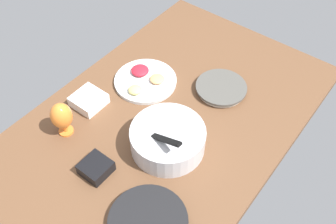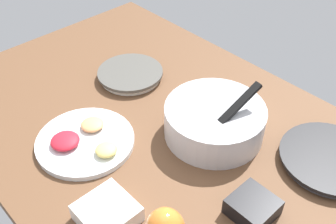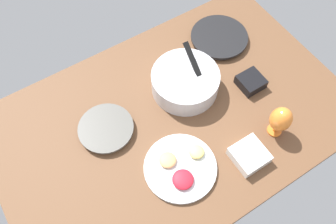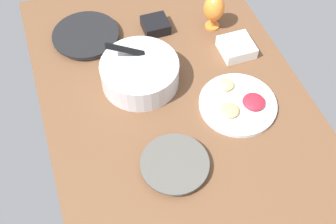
% 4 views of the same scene
% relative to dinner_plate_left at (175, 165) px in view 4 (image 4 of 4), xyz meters
% --- Properties ---
extents(ground_plane, '(1.60, 1.04, 0.04)m').
position_rel_dinner_plate_left_xyz_m(ground_plane, '(0.29, -0.10, -0.04)').
color(ground_plane, brown).
extents(dinner_plate_left, '(0.25, 0.25, 0.03)m').
position_rel_dinner_plate_left_xyz_m(dinner_plate_left, '(0.00, 0.00, 0.00)').
color(dinner_plate_left, silver).
rests_on(dinner_plate_left, ground_plane).
extents(dinner_plate_right, '(0.30, 0.30, 0.03)m').
position_rel_dinner_plate_left_xyz_m(dinner_plate_right, '(0.74, 0.16, -0.00)').
color(dinner_plate_right, '#4C4C51').
rests_on(dinner_plate_right, ground_plane).
extents(mixing_bowl, '(0.32, 0.32, 0.19)m').
position_rel_dinner_plate_left_xyz_m(mixing_bowl, '(0.42, 0.00, 0.04)').
color(mixing_bowl, silver).
rests_on(mixing_bowl, ground_plane).
extents(fruit_platter, '(0.31, 0.31, 0.04)m').
position_rel_dinner_plate_left_xyz_m(fruit_platter, '(0.18, -0.33, -0.00)').
color(fruit_platter, silver).
rests_on(fruit_platter, ground_plane).
extents(hurricane_glass_orange, '(0.09, 0.09, 0.17)m').
position_rel_dinner_plate_left_xyz_m(hurricane_glass_orange, '(0.63, -0.40, 0.09)').
color(hurricane_glass_orange, orange).
rests_on(hurricane_glass_orange, ground_plane).
extents(square_bowl_white, '(0.14, 0.14, 0.05)m').
position_rel_dinner_plate_left_xyz_m(square_bowl_white, '(0.45, -0.44, 0.01)').
color(square_bowl_white, white).
rests_on(square_bowl_white, ground_plane).
extents(square_bowl_black, '(0.11, 0.11, 0.05)m').
position_rel_dinner_plate_left_xyz_m(square_bowl_black, '(0.70, -0.15, 0.01)').
color(square_bowl_black, black).
rests_on(square_bowl_black, ground_plane).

